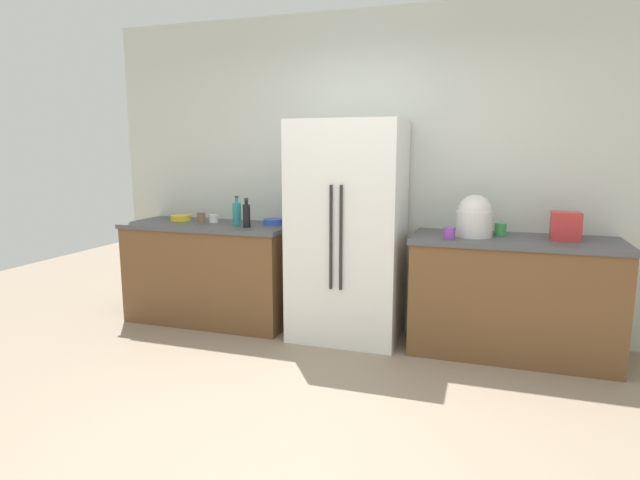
{
  "coord_description": "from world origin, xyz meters",
  "views": [
    {
      "loc": [
        0.91,
        -2.54,
        1.57
      ],
      "look_at": [
        -0.08,
        0.49,
        1.02
      ],
      "focal_mm": 29.27,
      "sensor_mm": 36.0,
      "label": 1
    }
  ],
  "objects": [
    {
      "name": "cup_c",
      "position": [
        0.63,
        1.43,
        0.96
      ],
      "size": [
        0.09,
        0.09,
        0.09
      ],
      "primitive_type": "cylinder",
      "color": "purple",
      "rests_on": "counter_right"
    },
    {
      "name": "refrigerator",
      "position": [
        -0.21,
        1.6,
        0.91
      ],
      "size": [
        0.9,
        0.69,
        1.81
      ],
      "color": "white",
      "rests_on": "ground_plane"
    },
    {
      "name": "bottle_b",
      "position": [
        -1.09,
        1.51,
        1.02
      ],
      "size": [
        0.06,
        0.06,
        0.25
      ],
      "color": "black",
      "rests_on": "counter_left"
    },
    {
      "name": "counter_right",
      "position": [
        1.11,
        1.62,
        0.46
      ],
      "size": [
        1.54,
        0.67,
        0.91
      ],
      "color": "brown",
      "rests_on": "ground_plane"
    },
    {
      "name": "cup_d",
      "position": [
        0.99,
        1.73,
        0.96
      ],
      "size": [
        0.09,
        0.09,
        0.1
      ],
      "primitive_type": "cylinder",
      "color": "green",
      "rests_on": "counter_right"
    },
    {
      "name": "counter_left",
      "position": [
        -1.52,
        1.62,
        0.46
      ],
      "size": [
        1.54,
        0.67,
        0.91
      ],
      "color": "brown",
      "rests_on": "ground_plane"
    },
    {
      "name": "rice_cooker",
      "position": [
        0.8,
        1.61,
        1.06
      ],
      "size": [
        0.28,
        0.28,
        0.32
      ],
      "color": "silver",
      "rests_on": "counter_right"
    },
    {
      "name": "cup_b",
      "position": [
        -1.61,
        1.63,
        0.96
      ],
      "size": [
        0.08,
        0.08,
        0.09
      ],
      "primitive_type": "cylinder",
      "color": "brown",
      "rests_on": "counter_left"
    },
    {
      "name": "toaster",
      "position": [
        1.45,
        1.67,
        1.02
      ],
      "size": [
        0.2,
        0.17,
        0.21
      ],
      "primitive_type": "cube",
      "color": "red",
      "rests_on": "counter_right"
    },
    {
      "name": "bowl_a",
      "position": [
        -1.87,
        1.7,
        0.94
      ],
      "size": [
        0.19,
        0.19,
        0.05
      ],
      "primitive_type": "cylinder",
      "color": "yellow",
      "rests_on": "counter_left"
    },
    {
      "name": "ground_plane",
      "position": [
        0.0,
        0.0,
        0.0
      ],
      "size": [
        10.38,
        10.38,
        0.0
      ],
      "primitive_type": "plane",
      "color": "gray"
    },
    {
      "name": "cup_a",
      "position": [
        -1.51,
        1.68,
        0.95
      ],
      "size": [
        0.08,
        0.08,
        0.07
      ],
      "primitive_type": "cylinder",
      "color": "white",
      "rests_on": "counter_left"
    },
    {
      "name": "bottle_a",
      "position": [
        -1.24,
        1.63,
        1.02
      ],
      "size": [
        0.08,
        0.08,
        0.26
      ],
      "color": "teal",
      "rests_on": "counter_left"
    },
    {
      "name": "bowl_b",
      "position": [
        -0.93,
        1.73,
        0.94
      ],
      "size": [
        0.17,
        0.17,
        0.05
      ],
      "primitive_type": "cylinder",
      "color": "blue",
      "rests_on": "counter_left"
    },
    {
      "name": "kitchen_back_panel",
      "position": [
        0.0,
        2.0,
        1.37
      ],
      "size": [
        5.19,
        0.1,
        2.75
      ],
      "primitive_type": "cube",
      "color": "silver",
      "rests_on": "ground_plane"
    }
  ]
}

